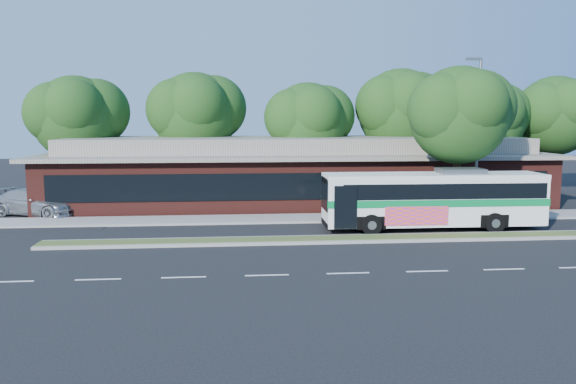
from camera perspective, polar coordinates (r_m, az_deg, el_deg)
The scene contains 15 objects.
ground at distance 25.81m, azimuth 3.94°, elevation -5.26°, with size 120.00×120.00×0.00m, color black.
median_strip at distance 26.37m, azimuth 3.73°, elevation -4.82°, with size 26.00×1.10×0.15m, color #475B26.
sidewalk at distance 32.01m, azimuth 2.12°, elevation -2.67°, with size 44.00×2.60×0.12m, color gray.
parking_lot at distance 37.97m, azimuth -26.73°, elevation -1.96°, with size 14.00×12.00×0.01m, color black.
plaza_building at distance 38.23m, azimuth 0.88°, elevation 2.10°, with size 33.20×11.20×4.45m.
lamp_post at distance 33.74m, azimuth 18.67°, elevation 5.74°, with size 0.93×0.18×9.07m.
tree_bg_a at distance 41.37m, azimuth -20.14°, elevation 7.24°, with size 6.47×5.80×8.63m.
tree_bg_b at distance 41.09m, azimuth -8.82°, elevation 7.99°, with size 6.69×6.00×9.00m.
tree_bg_c at distance 40.37m, azimuth 2.56°, elevation 7.30°, with size 6.24×5.60×8.26m.
tree_bg_d at distance 42.88m, azimuth 11.85°, elevation 8.25°, with size 6.91×6.20×9.37m.
tree_bg_e at distance 44.06m, azimuth 19.72°, elevation 7.07°, with size 6.47×5.80×8.50m.
tree_bg_f at distance 47.76m, azimuth 25.83°, elevation 7.14°, with size 6.69×6.00×8.92m.
transit_bus at distance 29.75m, azimuth 14.60°, elevation -0.36°, with size 11.30×2.76×3.16m.
sedan at distance 36.35m, azimuth -24.24°, elevation -0.96°, with size 2.20×5.42×1.57m, color #A4A7AB.
sidewalk_tree at distance 32.81m, azimuth 17.53°, elevation 7.66°, with size 6.00×5.39×8.57m.
Camera 1 is at (-4.04, -24.86, 5.63)m, focal length 35.00 mm.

